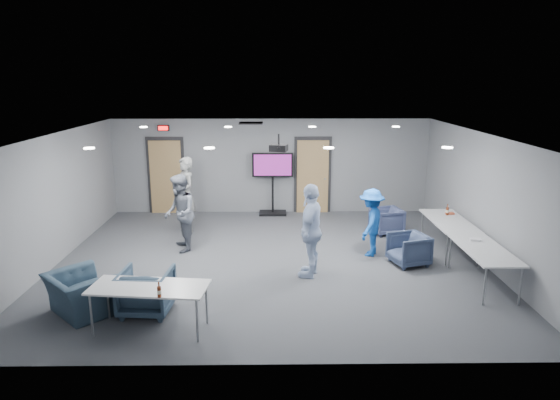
{
  "coord_description": "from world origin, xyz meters",
  "views": [
    {
      "loc": [
        0.07,
        -10.11,
        3.84
      ],
      "look_at": [
        0.22,
        0.56,
        1.2
      ],
      "focal_mm": 32.0,
      "sensor_mm": 36.0,
      "label": 1
    }
  ],
  "objects_px": {
    "table_front_left": "(149,289)",
    "tv_stand": "(273,180)",
    "chair_right_b": "(409,249)",
    "chair_front_b": "(81,293)",
    "chair_right_a": "(386,221)",
    "chair_front_a": "(146,291)",
    "person_b": "(180,213)",
    "table_right_a": "(449,222)",
    "table_right_b": "(484,251)",
    "bottle_front": "(159,292)",
    "projector": "(279,148)",
    "person_c": "(311,230)",
    "person_a": "(186,195)",
    "person_d": "(371,222)",
    "bottle_right": "(447,211)"
  },
  "relations": [
    {
      "from": "person_d",
      "to": "bottle_right",
      "type": "relative_size",
      "value": 5.7
    },
    {
      "from": "bottle_front",
      "to": "bottle_right",
      "type": "xyz_separation_m",
      "value": [
        5.68,
        4.35,
        0.01
      ]
    },
    {
      "from": "person_b",
      "to": "chair_right_a",
      "type": "relative_size",
      "value": 2.43
    },
    {
      "from": "table_right_b",
      "to": "bottle_front",
      "type": "height_order",
      "value": "bottle_front"
    },
    {
      "from": "table_front_left",
      "to": "chair_right_a",
      "type": "bearing_deg",
      "value": 52.06
    },
    {
      "from": "chair_right_b",
      "to": "chair_front_b",
      "type": "relative_size",
      "value": 0.69
    },
    {
      "from": "table_front_left",
      "to": "projector",
      "type": "bearing_deg",
      "value": 64.49
    },
    {
      "from": "person_d",
      "to": "chair_right_b",
      "type": "xyz_separation_m",
      "value": [
        0.69,
        -0.59,
        -0.42
      ]
    },
    {
      "from": "person_c",
      "to": "chair_right_a",
      "type": "relative_size",
      "value": 2.58
    },
    {
      "from": "person_b",
      "to": "table_right_b",
      "type": "xyz_separation_m",
      "value": [
        6.03,
        -2.03,
        -0.19
      ]
    },
    {
      "from": "chair_right_a",
      "to": "chair_front_a",
      "type": "relative_size",
      "value": 0.86
    },
    {
      "from": "person_c",
      "to": "person_d",
      "type": "bearing_deg",
      "value": 146.0
    },
    {
      "from": "person_b",
      "to": "person_d",
      "type": "distance_m",
      "value": 4.25
    },
    {
      "from": "person_c",
      "to": "table_right_a",
      "type": "xyz_separation_m",
      "value": [
        3.2,
        1.37,
        -0.24
      ]
    },
    {
      "from": "table_right_b",
      "to": "bottle_front",
      "type": "bearing_deg",
      "value": 109.95
    },
    {
      "from": "bottle_front",
      "to": "projector",
      "type": "bearing_deg",
      "value": 64.04
    },
    {
      "from": "bottle_front",
      "to": "person_b",
      "type": "bearing_deg",
      "value": 96.18
    },
    {
      "from": "bottle_front",
      "to": "person_d",
      "type": "bearing_deg",
      "value": 44.38
    },
    {
      "from": "person_a",
      "to": "bottle_right",
      "type": "relative_size",
      "value": 7.27
    },
    {
      "from": "person_a",
      "to": "tv_stand",
      "type": "distance_m",
      "value": 2.71
    },
    {
      "from": "person_b",
      "to": "chair_right_b",
      "type": "relative_size",
      "value": 2.41
    },
    {
      "from": "chair_front_a",
      "to": "chair_right_a",
      "type": "bearing_deg",
      "value": -135.17
    },
    {
      "from": "person_c",
      "to": "projector",
      "type": "xyz_separation_m",
      "value": [
        -0.62,
        1.08,
        1.47
      ]
    },
    {
      "from": "person_c",
      "to": "chair_right_b",
      "type": "xyz_separation_m",
      "value": [
        2.1,
        0.56,
        -0.6
      ]
    },
    {
      "from": "person_b",
      "to": "bottle_front",
      "type": "height_order",
      "value": "person_b"
    },
    {
      "from": "person_b",
      "to": "tv_stand",
      "type": "relative_size",
      "value": 0.99
    },
    {
      "from": "person_a",
      "to": "bottle_front",
      "type": "distance_m",
      "value": 5.57
    },
    {
      "from": "table_right_a",
      "to": "bottle_right",
      "type": "relative_size",
      "value": 7.41
    },
    {
      "from": "person_a",
      "to": "projector",
      "type": "xyz_separation_m",
      "value": [
        2.32,
        -1.9,
        1.45
      ]
    },
    {
      "from": "person_b",
      "to": "chair_front_a",
      "type": "height_order",
      "value": "person_b"
    },
    {
      "from": "chair_right_b",
      "to": "table_right_b",
      "type": "height_order",
      "value": "table_right_b"
    },
    {
      "from": "person_a",
      "to": "table_front_left",
      "type": "relative_size",
      "value": 1.02
    },
    {
      "from": "table_right_a",
      "to": "bottle_front",
      "type": "xyz_separation_m",
      "value": [
        -5.59,
        -3.93,
        0.13
      ]
    },
    {
      "from": "person_d",
      "to": "chair_right_a",
      "type": "xyz_separation_m",
      "value": [
        0.69,
        1.53,
        -0.42
      ]
    },
    {
      "from": "person_c",
      "to": "tv_stand",
      "type": "relative_size",
      "value": 1.05
    },
    {
      "from": "chair_right_a",
      "to": "chair_front_a",
      "type": "xyz_separation_m",
      "value": [
        -4.95,
        -4.26,
        0.05
      ]
    },
    {
      "from": "person_c",
      "to": "bottle_front",
      "type": "bearing_deg",
      "value": -26.44
    },
    {
      "from": "table_right_a",
      "to": "table_right_b",
      "type": "height_order",
      "value": "same"
    },
    {
      "from": "person_c",
      "to": "tv_stand",
      "type": "xyz_separation_m",
      "value": [
        -0.75,
        4.57,
        0.08
      ]
    },
    {
      "from": "person_a",
      "to": "chair_right_b",
      "type": "relative_size",
      "value": 2.62
    },
    {
      "from": "tv_stand",
      "to": "projector",
      "type": "relative_size",
      "value": 4.3
    },
    {
      "from": "person_a",
      "to": "projector",
      "type": "height_order",
      "value": "projector"
    },
    {
      "from": "bottle_front",
      "to": "bottle_right",
      "type": "height_order",
      "value": "bottle_right"
    },
    {
      "from": "person_a",
      "to": "table_right_a",
      "type": "bearing_deg",
      "value": 44.81
    },
    {
      "from": "table_right_a",
      "to": "tv_stand",
      "type": "xyz_separation_m",
      "value": [
        -3.95,
        3.21,
        0.32
      ]
    },
    {
      "from": "person_b",
      "to": "chair_right_a",
      "type": "xyz_separation_m",
      "value": [
        4.93,
        1.19,
        -0.55
      ]
    },
    {
      "from": "chair_right_b",
      "to": "bottle_front",
      "type": "bearing_deg",
      "value": -71.92
    },
    {
      "from": "table_front_left",
      "to": "tv_stand",
      "type": "distance_m",
      "value": 7.01
    },
    {
      "from": "table_right_b",
      "to": "chair_right_a",
      "type": "bearing_deg",
      "value": 18.86
    },
    {
      "from": "chair_front_b",
      "to": "table_right_a",
      "type": "xyz_separation_m",
      "value": [
        7.13,
        2.94,
        0.34
      ]
    }
  ]
}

